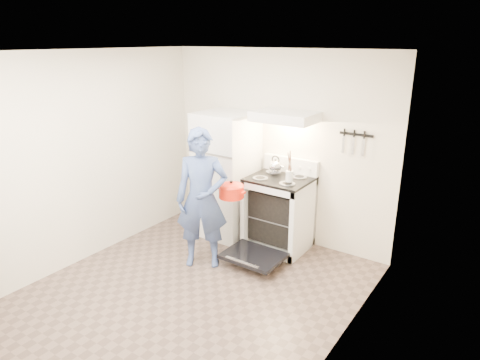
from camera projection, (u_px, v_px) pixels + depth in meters
name	position (u px, v px, depth m)	size (l,w,h in m)	color
floor	(192.00, 293.00, 4.61)	(3.60, 3.60, 0.00)	brown
back_wall	(277.00, 147.00, 5.63)	(3.20, 0.02, 2.50)	beige
refrigerator	(227.00, 175.00, 5.79)	(0.70, 0.70, 1.70)	silver
stove_body	(279.00, 214.00, 5.50)	(0.76, 0.65, 0.92)	silver
cooktop	(280.00, 179.00, 5.35)	(0.76, 0.65, 0.03)	black
backsplash	(291.00, 165.00, 5.54)	(0.76, 0.07, 0.20)	silver
oven_door	(254.00, 256.00, 5.14)	(0.70, 0.54, 0.04)	black
oven_rack	(279.00, 215.00, 5.51)	(0.60, 0.52, 0.01)	slate
range_hood	(285.00, 117.00, 5.16)	(0.76, 0.50, 0.12)	silver
knife_strip	(356.00, 134.00, 4.96)	(0.40, 0.02, 0.03)	black
pizza_stone	(282.00, 214.00, 5.52)	(0.33, 0.33, 0.02)	#97704F
tea_kettle	(275.00, 165.00, 5.43)	(0.21, 0.17, 0.25)	silver
utensil_jar	(289.00, 176.00, 5.11)	(0.09, 0.09, 0.13)	silver
person	(202.00, 199.00, 4.96)	(0.61, 0.40, 1.67)	navy
dutch_oven	(231.00, 192.00, 5.04)	(0.37, 0.30, 0.24)	red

